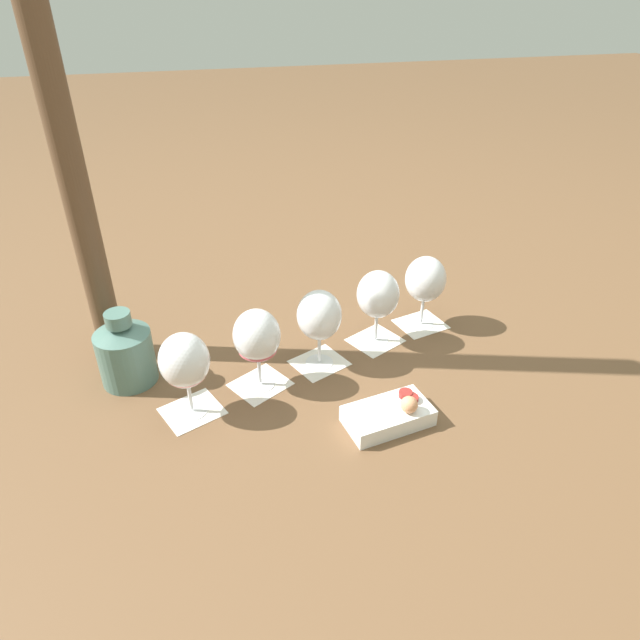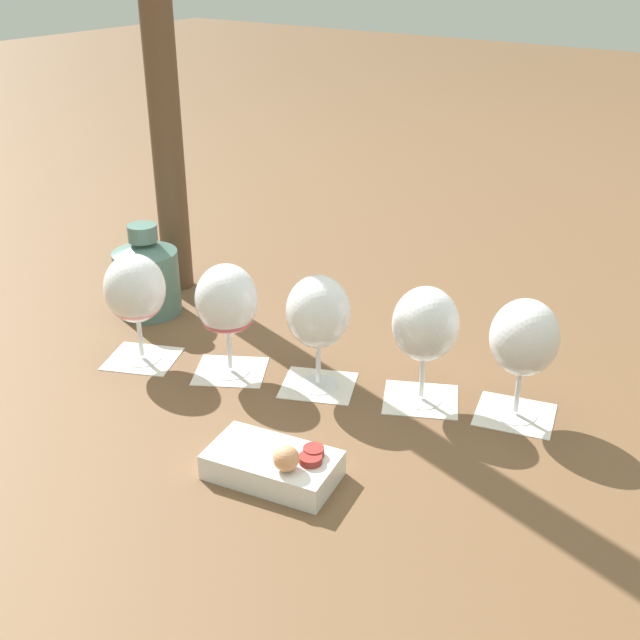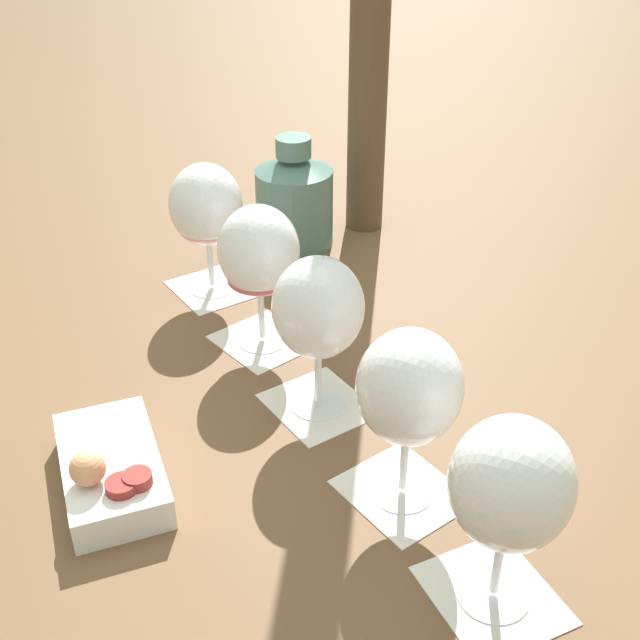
{
  "view_description": "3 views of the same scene",
  "coord_description": "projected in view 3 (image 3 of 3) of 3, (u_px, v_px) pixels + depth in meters",
  "views": [
    {
      "loc": [
        -0.23,
        -0.98,
        0.75
      ],
      "look_at": [
        0.0,
        0.0,
        0.11
      ],
      "focal_mm": 32.0,
      "sensor_mm": 36.0,
      "label": 1
    },
    {
      "loc": [
        0.61,
        -0.85,
        0.62
      ],
      "look_at": [
        0.0,
        0.0,
        0.11
      ],
      "focal_mm": 45.0,
      "sensor_mm": 36.0,
      "label": 2
    },
    {
      "loc": [
        0.68,
        -0.12,
        0.54
      ],
      "look_at": [
        0.0,
        0.0,
        0.11
      ],
      "focal_mm": 45.0,
      "sensor_mm": 36.0,
      "label": 3
    }
  ],
  "objects": [
    {
      "name": "wine_glass_3",
      "position": [
        409.0,
        394.0,
        0.7
      ],
      "size": [
        0.09,
        0.09,
        0.18
      ],
      "color": "white",
      "rests_on": "tasting_card_3"
    },
    {
      "name": "ground_plane",
      "position": [
        318.0,
        405.0,
        0.87
      ],
      "size": [
        8.0,
        8.0,
        0.0
      ],
      "primitive_type": "plane",
      "color": "brown"
    },
    {
      "name": "tasting_card_4",
      "position": [
        492.0,
        595.0,
        0.66
      ],
      "size": [
        0.13,
        0.12,
        0.0
      ],
      "color": "silver",
      "rests_on": "ground_plane"
    },
    {
      "name": "tasting_card_0",
      "position": [
        213.0,
        288.0,
        1.09
      ],
      "size": [
        0.14,
        0.13,
        0.0
      ],
      "color": "silver",
      "rests_on": "ground_plane"
    },
    {
      "name": "ceramic_vase",
      "position": [
        294.0,
        199.0,
        1.18
      ],
      "size": [
        0.11,
        0.11,
        0.16
      ],
      "color": "#4C7066",
      "rests_on": "ground_plane"
    },
    {
      "name": "snack_dish",
      "position": [
        111.0,
        469.0,
        0.76
      ],
      "size": [
        0.18,
        0.12,
        0.07
      ],
      "color": "white",
      "rests_on": "ground_plane"
    },
    {
      "name": "tasting_card_2",
      "position": [
        318.0,
        407.0,
        0.87
      ],
      "size": [
        0.14,
        0.13,
        0.0
      ],
      "color": "silver",
      "rests_on": "ground_plane"
    },
    {
      "name": "wine_glass_4",
      "position": [
        510.0,
        491.0,
        0.6
      ],
      "size": [
        0.09,
        0.09,
        0.18
      ],
      "color": "white",
      "rests_on": "tasting_card_4"
    },
    {
      "name": "wine_glass_1",
      "position": [
        259.0,
        256.0,
        0.92
      ],
      "size": [
        0.09,
        0.09,
        0.18
      ],
      "color": "white",
      "rests_on": "tasting_card_1"
    },
    {
      "name": "wine_glass_2",
      "position": [
        318.0,
        316.0,
        0.81
      ],
      "size": [
        0.09,
        0.09,
        0.18
      ],
      "color": "white",
      "rests_on": "tasting_card_2"
    },
    {
      "name": "wine_glass_0",
      "position": [
        206.0,
        210.0,
        1.03
      ],
      "size": [
        0.09,
        0.09,
        0.18
      ],
      "color": "white",
      "rests_on": "tasting_card_0"
    },
    {
      "name": "tasting_card_3",
      "position": [
        402.0,
        492.0,
        0.76
      ],
      "size": [
        0.14,
        0.13,
        0.0
      ],
      "color": "silver",
      "rests_on": "ground_plane"
    },
    {
      "name": "tasting_card_1",
      "position": [
        263.0,
        341.0,
        0.98
      ],
      "size": [
        0.14,
        0.14,
        0.0
      ],
      "color": "silver",
      "rests_on": "ground_plane"
    }
  ]
}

